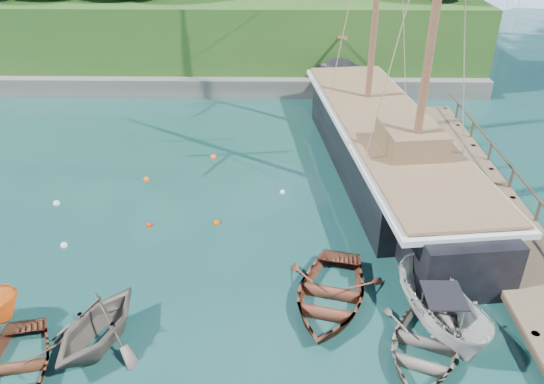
{
  "coord_description": "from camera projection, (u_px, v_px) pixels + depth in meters",
  "views": [
    {
      "loc": [
        1.87,
        -14.5,
        13.02
      ],
      "look_at": [
        1.59,
        4.89,
        2.0
      ],
      "focal_mm": 35.0,
      "sensor_mm": 36.0,
      "label": 1
    }
  ],
  "objects": [
    {
      "name": "mooring_buoy_1",
      "position": [
        149.0,
        226.0,
        23.69
      ],
      "size": [
        0.27,
        0.27,
        0.27
      ],
      "primitive_type": "sphere",
      "color": "red",
      "rests_on": "ground"
    },
    {
      "name": "mooring_buoy_2",
      "position": [
        217.0,
        223.0,
        23.85
      ],
      "size": [
        0.32,
        0.32,
        0.32
      ],
      "primitive_type": "sphere",
      "color": "#DC4600",
      "rests_on": "ground"
    },
    {
      "name": "rowboat_1",
      "position": [
        101.0,
        344.0,
        17.5
      ],
      "size": [
        4.46,
        4.77,
        2.03
      ],
      "primitive_type": "imported",
      "rotation": [
        0.0,
        0.0,
        -0.36
      ],
      "color": "#665D55",
      "rests_on": "ground"
    },
    {
      "name": "mooring_buoy_3",
      "position": [
        282.0,
        193.0,
        26.3
      ],
      "size": [
        0.27,
        0.27,
        0.27
      ],
      "primitive_type": "sphere",
      "color": "white",
      "rests_on": "ground"
    },
    {
      "name": "rowboat_3",
      "position": [
        423.0,
        354.0,
        17.13
      ],
      "size": [
        4.77,
        5.47,
        0.95
      ],
      "primitive_type": "imported",
      "rotation": [
        0.0,
        0.0,
        -0.39
      ],
      "color": "#6C655A",
      "rests_on": "ground"
    },
    {
      "name": "rowboat_0",
      "position": [
        16.0,
        379.0,
        16.24
      ],
      "size": [
        3.93,
        4.87,
        0.89
      ],
      "primitive_type": "imported",
      "rotation": [
        0.0,
        0.0,
        0.22
      ],
      "color": "#562C1C",
      "rests_on": "ground"
    },
    {
      "name": "mooring_buoy_0",
      "position": [
        64.0,
        246.0,
        22.34
      ],
      "size": [
        0.32,
        0.32,
        0.32
      ],
      "primitive_type": "sphere",
      "color": "silver",
      "rests_on": "ground"
    },
    {
      "name": "mooring_buoy_5",
      "position": [
        214.0,
        158.0,
        29.74
      ],
      "size": [
        0.36,
        0.36,
        0.36
      ],
      "primitive_type": "sphere",
      "color": "#E15B1E",
      "rests_on": "ground"
    },
    {
      "name": "rowboat_2",
      "position": [
        329.0,
        303.0,
        19.22
      ],
      "size": [
        4.8,
        5.84,
        1.05
      ],
      "primitive_type": "imported",
      "rotation": [
        0.0,
        0.0,
        -0.26
      ],
      "color": "brown",
      "rests_on": "ground"
    },
    {
      "name": "ground",
      "position": [
        226.0,
        307.0,
        19.06
      ],
      "size": [
        160.0,
        160.0,
        0.0
      ],
      "primitive_type": "plane",
      "color": "#113B37",
      "rests_on": "ground"
    },
    {
      "name": "schooner",
      "position": [
        385.0,
        150.0,
        27.93
      ],
      "size": [
        7.5,
        27.94,
        20.57
      ],
      "rotation": [
        0.0,
        0.0,
        0.12
      ],
      "color": "black",
      "rests_on": "ground"
    },
    {
      "name": "mooring_buoy_6",
      "position": [
        57.0,
        204.0,
        25.33
      ],
      "size": [
        0.35,
        0.35,
        0.35
      ],
      "primitive_type": "sphere",
      "color": "silver",
      "rests_on": "ground"
    },
    {
      "name": "mooring_buoy_4",
      "position": [
        146.0,
        180.0,
        27.43
      ],
      "size": [
        0.33,
        0.33,
        0.33
      ],
      "primitive_type": "sphere",
      "color": "#EE5C06",
      "rests_on": "ground"
    },
    {
      "name": "cabin_boat_white",
      "position": [
        438.0,
        327.0,
        18.16
      ],
      "size": [
        2.98,
        5.15,
        1.87
      ],
      "primitive_type": "imported",
      "rotation": [
        0.0,
        0.0,
        0.25
      ],
      "color": "silver",
      "rests_on": "ground"
    },
    {
      "name": "dock_east",
      "position": [
        484.0,
        200.0,
        24.78
      ],
      "size": [
        3.2,
        24.0,
        1.1
      ],
      "color": "brown",
      "rests_on": "ground"
    }
  ]
}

